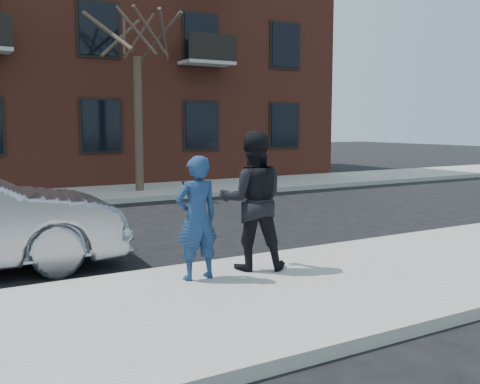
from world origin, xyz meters
TOP-DOWN VIEW (x-y plane):
  - ground at (0.00, 0.00)m, footprint 100.00×100.00m
  - near_sidewalk at (0.00, -0.25)m, footprint 50.00×3.50m
  - near_curb at (0.00, 1.55)m, footprint 50.00×0.10m
  - apartment_building at (2.00, 18.00)m, footprint 24.30×10.30m
  - street_tree at (4.50, 11.00)m, footprint 3.60×3.60m
  - man_hoodie at (1.50, 0.75)m, footprint 0.62×0.49m
  - man_peacoat at (2.44, 0.84)m, footprint 1.21×1.11m

SIDE VIEW (x-z plane):
  - ground at x=0.00m, z-range 0.00..0.00m
  - near_sidewalk at x=0.00m, z-range 0.00..0.15m
  - near_curb at x=0.00m, z-range 0.00..0.15m
  - man_hoodie at x=1.50m, z-range 0.15..1.84m
  - man_peacoat at x=2.44m, z-range 0.15..2.16m
  - street_tree at x=4.50m, z-range 2.12..8.92m
  - apartment_building at x=2.00m, z-range 0.01..12.31m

